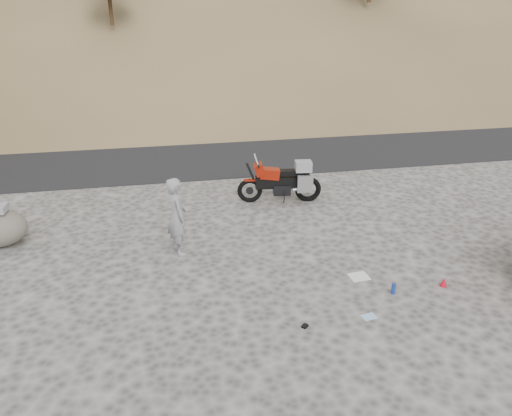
{
  "coord_description": "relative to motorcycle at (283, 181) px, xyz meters",
  "views": [
    {
      "loc": [
        -2.25,
        -9.44,
        5.57
      ],
      "look_at": [
        -0.27,
        0.81,
        1.0
      ],
      "focal_mm": 35.0,
      "sensor_mm": 36.0,
      "label": 1
    }
  ],
  "objects": [
    {
      "name": "gear_glove_b",
      "position": [
        -1.0,
        -5.75,
        -0.59
      ],
      "size": [
        0.15,
        0.14,
        0.04
      ],
      "primitive_type": "cube",
      "rotation": [
        0.0,
        0.0,
        0.76
      ],
      "color": "black",
      "rests_on": "ground"
    },
    {
      "name": "gear_bottle",
      "position": [
        1.03,
        -5.04,
        -0.5
      ],
      "size": [
        0.11,
        0.11,
        0.23
      ],
      "primitive_type": "cylinder",
      "rotation": [
        0.0,
        0.0,
        -0.41
      ],
      "color": "navy",
      "rests_on": "ground"
    },
    {
      "name": "motorcycle",
      "position": [
        0.0,
        0.0,
        0.0
      ],
      "size": [
        2.4,
        0.87,
        1.43
      ],
      "rotation": [
        0.0,
        0.0,
        -0.13
      ],
      "color": "black",
      "rests_on": "ground"
    },
    {
      "name": "man",
      "position": [
        -3.08,
        -2.49,
        -0.61
      ],
      "size": [
        0.59,
        0.76,
        1.83
      ],
      "primitive_type": "imported",
      "rotation": [
        0.0,
        0.0,
        1.83
      ],
      "color": "gray",
      "rests_on": "ground"
    },
    {
      "name": "gear_blue_cloth",
      "position": [
        0.25,
        -5.69,
        -0.6
      ],
      "size": [
        0.29,
        0.23,
        0.01
      ],
      "primitive_type": "cube",
      "rotation": [
        0.0,
        0.0,
        0.15
      ],
      "color": "#98BEEB",
      "rests_on": "ground"
    },
    {
      "name": "ground",
      "position": [
        -1.01,
        -3.38,
        -0.61
      ],
      "size": [
        140.0,
        140.0,
        0.0
      ],
      "primitive_type": "plane",
      "color": "#43413E",
      "rests_on": "ground"
    },
    {
      "name": "road",
      "position": [
        -1.01,
        5.62,
        -0.61
      ],
      "size": [
        120.0,
        7.0,
        0.05
      ],
      "primitive_type": "cube",
      "color": "black",
      "rests_on": "ground"
    },
    {
      "name": "gear_funnel",
      "position": [
        2.17,
        -4.98,
        -0.52
      ],
      "size": [
        0.18,
        0.18,
        0.18
      ],
      "primitive_type": "cone",
      "rotation": [
        0.0,
        0.0,
        0.27
      ],
      "color": "red",
      "rests_on": "ground"
    },
    {
      "name": "gear_white_cloth",
      "position": [
        0.6,
        -4.31,
        -0.6
      ],
      "size": [
        0.42,
        0.38,
        0.01
      ],
      "primitive_type": "cube",
      "rotation": [
        0.0,
        0.0,
        0.07
      ],
      "color": "white",
      "rests_on": "ground"
    }
  ]
}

